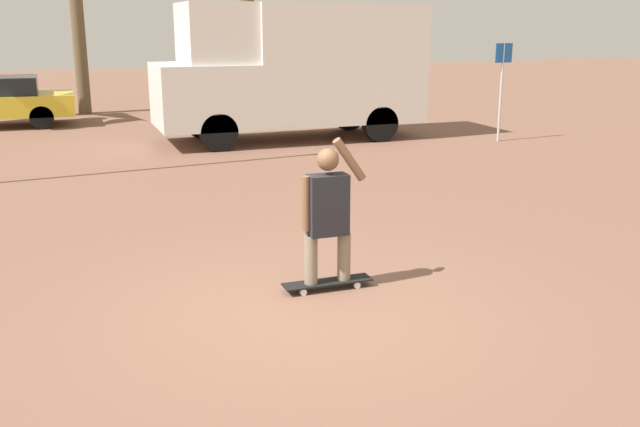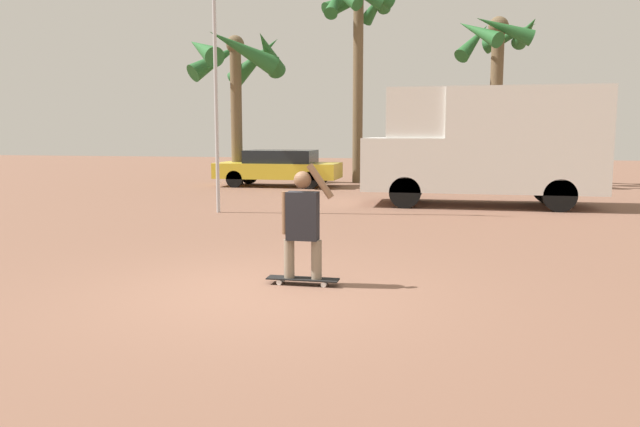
% 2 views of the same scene
% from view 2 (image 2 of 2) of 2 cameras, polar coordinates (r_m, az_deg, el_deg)
% --- Properties ---
extents(ground_plane, '(80.00, 80.00, 0.00)m').
position_cam_2_polar(ground_plane, '(7.97, -5.19, -7.20)').
color(ground_plane, brown).
extents(skateboard, '(0.96, 0.22, 0.09)m').
position_cam_2_polar(skateboard, '(8.32, -1.58, -6.03)').
color(skateboard, black).
rests_on(skateboard, ground_plane).
extents(person_skateboarder, '(0.70, 0.23, 1.53)m').
position_cam_2_polar(person_skateboarder, '(8.17, -1.61, -0.50)').
color(person_skateboarder, gray).
rests_on(person_skateboarder, skateboard).
extents(camper_van, '(6.26, 2.27, 3.17)m').
position_cam_2_polar(camper_van, '(17.59, 14.98, 6.28)').
color(camper_van, black).
rests_on(camper_van, ground_plane).
extents(parked_car_yellow, '(4.54, 1.89, 1.34)m').
position_cam_2_polar(parked_car_yellow, '(23.22, -3.77, 4.27)').
color(parked_car_yellow, black).
rests_on(parked_car_yellow, ground_plane).
extents(palm_tree_near_van, '(3.28, 3.38, 6.35)m').
position_cam_2_polar(palm_tree_near_van, '(24.76, 15.96, 14.10)').
color(palm_tree_near_van, brown).
rests_on(palm_tree_near_van, ground_plane).
extents(palm_tree_center_background, '(3.06, 3.07, 7.86)m').
position_cam_2_polar(palm_tree_center_background, '(25.32, 3.52, 17.58)').
color(palm_tree_center_background, brown).
rests_on(palm_tree_center_background, ground_plane).
extents(palm_tree_far_left, '(4.09, 4.14, 5.83)m').
position_cam_2_polar(palm_tree_far_left, '(24.19, -7.57, 13.66)').
color(palm_tree_far_left, brown).
rests_on(palm_tree_far_left, ground_plane).
extents(flagpole, '(1.19, 0.12, 7.58)m').
position_cam_2_polar(flagpole, '(15.91, -9.29, 15.75)').
color(flagpole, '#B7B7BC').
rests_on(flagpole, ground_plane).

